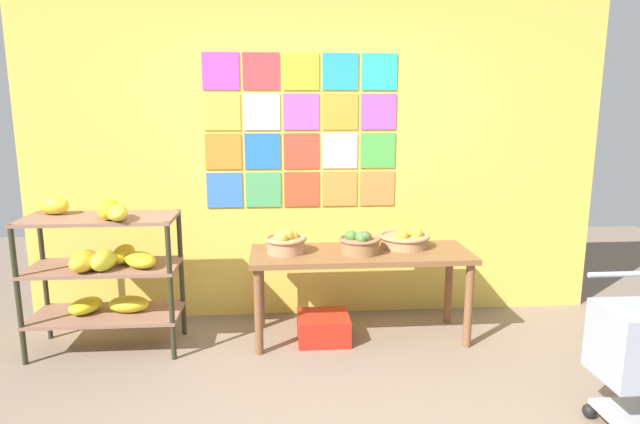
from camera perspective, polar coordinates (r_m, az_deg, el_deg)
The scene contains 7 objects.
back_wall_with_art at distance 4.42m, azimuth -0.31°, elevation 7.51°, with size 4.68×0.07×2.91m.
banana_shelf_unit at distance 4.11m, azimuth -21.75°, elevation -4.87°, with size 1.04×0.53×1.12m.
display_table at distance 4.06m, azimuth 4.30°, elevation -5.33°, with size 1.63×0.59×0.67m.
fruit_basket_centre at distance 3.99m, azimuth -3.63°, elevation -3.19°, with size 0.31×0.31×0.18m.
fruit_basket_left at distance 4.20m, azimuth 8.90°, elevation -2.86°, with size 0.39×0.39×0.15m.
fruit_basket_back_left at distance 3.98m, azimuth 4.16°, elevation -3.27°, with size 0.31×0.31×0.17m.
produce_crate_under_table at distance 4.16m, azimuth 0.33°, elevation -12.05°, with size 0.38×0.36×0.20m, color #B42316.
Camera 1 is at (-0.32, -2.48, 1.74)m, focal length 30.43 mm.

